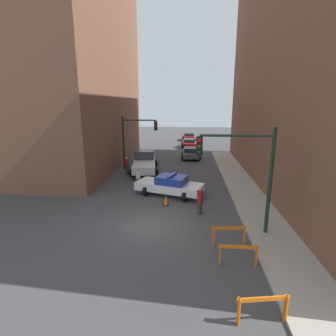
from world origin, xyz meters
name	(u,v)px	position (x,y,z in m)	size (l,w,h in m)	color
ground_plane	(150,226)	(0.00, 0.00, 0.00)	(120.00, 120.00, 0.00)	#424244
sidewalk_right	(269,230)	(6.20, 0.00, 0.06)	(2.40, 44.00, 0.12)	#9E998E
building_corner_left	(50,71)	(-12.00, 14.00, 9.48)	(14.00, 20.00, 18.95)	brown
traffic_light_near	(246,165)	(4.73, -0.40, 3.53)	(3.64, 0.35, 5.20)	black
traffic_light_far	(134,135)	(-3.30, 12.35, 3.40)	(3.44, 0.35, 5.20)	black
police_car	(170,185)	(0.71, 5.02, 0.72)	(5.04, 3.24, 1.52)	white
white_truck	(144,162)	(-2.21, 11.40, 0.91)	(3.11, 5.62, 1.90)	silver
parked_car_near	(191,153)	(2.24, 17.96, 0.67)	(2.31, 4.32, 1.31)	#474C51
parked_car_mid	(189,143)	(1.99, 25.61, 0.67)	(2.42, 4.38, 1.31)	maroon
parked_car_far	(189,137)	(1.94, 33.38, 0.67)	(2.43, 4.39, 1.31)	maroon
pedestrian_crossing	(138,178)	(-1.78, 6.10, 0.86)	(0.50, 0.50, 1.66)	#474C66
pedestrian_corner	(127,165)	(-3.62, 10.21, 0.86)	(0.47, 0.47, 1.66)	#382D23
pedestrian_sidewalk	(200,200)	(2.70, 1.83, 0.86)	(0.46, 0.46, 1.66)	#382D23
barrier_front	(263,305)	(4.27, -6.00, 0.62)	(1.59, 0.41, 0.90)	orange
barrier_mid	(238,252)	(4.06, -3.16, 0.62)	(1.60, 0.17, 0.90)	orange
barrier_back	(229,232)	(3.92, -1.56, 0.62)	(1.59, 0.35, 0.90)	orange
traffic_cone	(166,200)	(0.60, 3.08, 0.32)	(0.36, 0.36, 0.66)	black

